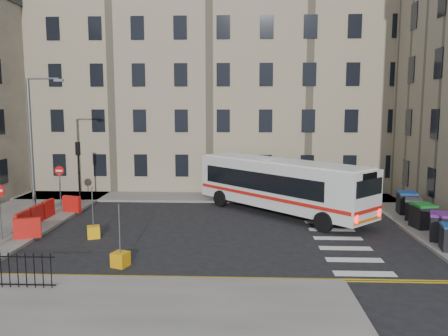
# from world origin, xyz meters

# --- Properties ---
(ground) EXTENTS (120.00, 120.00, 0.00)m
(ground) POSITION_xyz_m (0.00, 0.00, 0.00)
(ground) COLOR black
(ground) RESTS_ON ground
(pavement_north) EXTENTS (36.00, 3.20, 0.15)m
(pavement_north) POSITION_xyz_m (-6.00, 8.60, 0.07)
(pavement_north) COLOR slate
(pavement_north) RESTS_ON ground
(pavement_east) EXTENTS (2.40, 26.00, 0.15)m
(pavement_east) POSITION_xyz_m (9.00, 4.00, 0.07)
(pavement_east) COLOR slate
(pavement_east) RESTS_ON ground
(pavement_west) EXTENTS (6.00, 22.00, 0.15)m
(pavement_west) POSITION_xyz_m (-14.00, 1.00, 0.07)
(pavement_west) COLOR slate
(pavement_west) RESTS_ON ground
(pavement_sw) EXTENTS (20.00, 6.00, 0.15)m
(pavement_sw) POSITION_xyz_m (-7.00, -10.00, 0.07)
(pavement_sw) COLOR slate
(pavement_sw) RESTS_ON ground
(terrace_north) EXTENTS (38.30, 10.80, 17.20)m
(terrace_north) POSITION_xyz_m (-7.00, 15.50, 8.62)
(terrace_north) COLOR gray
(terrace_north) RESTS_ON ground
(traffic_light_nw) EXTENTS (0.28, 0.22, 4.10)m
(traffic_light_nw) POSITION_xyz_m (-12.00, 6.50, 2.87)
(traffic_light_nw) COLOR black
(traffic_light_nw) RESTS_ON pavement_west
(streetlamp) EXTENTS (0.50, 0.22, 8.14)m
(streetlamp) POSITION_xyz_m (-13.00, 2.00, 4.34)
(streetlamp) COLOR #595B5E
(streetlamp) RESTS_ON pavement_west
(no_entry_north) EXTENTS (0.60, 0.08, 3.00)m
(no_entry_north) POSITION_xyz_m (-12.50, 4.50, 2.08)
(no_entry_north) COLOR #595B5E
(no_entry_north) RESTS_ON pavement_west
(roadworks_barriers) EXTENTS (1.66, 6.26, 1.00)m
(roadworks_barriers) POSITION_xyz_m (-11.84, 0.50, 0.65)
(roadworks_barriers) COLOR red
(roadworks_barriers) RESTS_ON pavement_west
(bus) EXTENTS (10.26, 10.57, 3.27)m
(bus) POSITION_xyz_m (1.51, 3.92, 1.89)
(bus) COLOR silver
(bus) RESTS_ON ground
(wheelie_bin_b) EXTENTS (1.42, 1.51, 1.33)m
(wheelie_bin_b) POSITION_xyz_m (8.78, -1.81, 0.82)
(wheelie_bin_b) COLOR black
(wheelie_bin_b) RESTS_ON pavement_east
(wheelie_bin_c) EXTENTS (1.18, 1.31, 1.29)m
(wheelie_bin_c) POSITION_xyz_m (8.81, 0.49, 0.80)
(wheelie_bin_c) COLOR black
(wheelie_bin_c) RESTS_ON pavement_east
(wheelie_bin_d) EXTENTS (1.27, 1.35, 1.20)m
(wheelie_bin_d) POSITION_xyz_m (9.03, 2.30, 0.75)
(wheelie_bin_d) COLOR black
(wheelie_bin_d) RESTS_ON pavement_east
(wheelie_bin_e) EXTENTS (1.18, 1.32, 1.33)m
(wheelie_bin_e) POSITION_xyz_m (9.17, 3.76, 0.82)
(wheelie_bin_e) COLOR black
(wheelie_bin_e) RESTS_ON pavement_east
(bollard_yellow) EXTENTS (0.78, 0.78, 0.60)m
(bollard_yellow) POSITION_xyz_m (-8.26, -1.62, 0.30)
(bollard_yellow) COLOR #F1A80D
(bollard_yellow) RESTS_ON ground
(bollard_chevron) EXTENTS (0.77, 0.77, 0.60)m
(bollard_chevron) POSITION_xyz_m (-5.79, -5.58, 0.30)
(bollard_chevron) COLOR orange
(bollard_chevron) RESTS_ON ground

